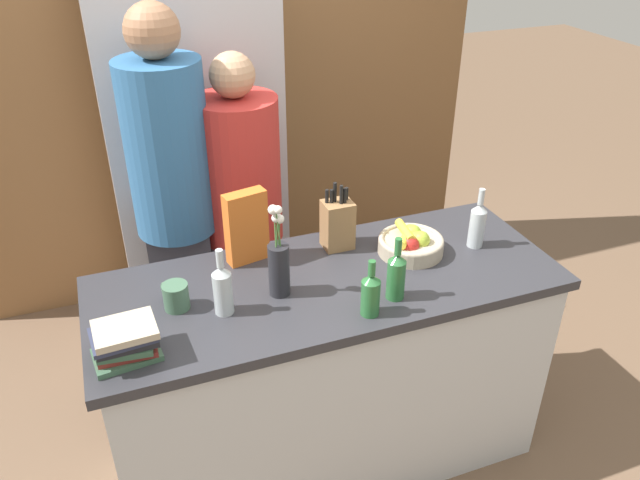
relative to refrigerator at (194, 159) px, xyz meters
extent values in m
plane|color=brown|center=(0.26, -1.24, -0.94)|extent=(14.00, 14.00, 0.00)
cube|color=silver|center=(0.26, -1.24, -0.50)|extent=(1.67, 0.65, 0.88)
cube|color=#2D2D33|center=(0.26, -1.24, -0.04)|extent=(1.74, 0.68, 0.04)
cube|color=brown|center=(0.26, 0.36, 0.36)|extent=(2.94, 0.12, 2.60)
cube|color=#B7B7BC|center=(0.00, 0.00, 0.00)|extent=(0.82, 0.60, 1.88)
cylinder|color=#B7B7BC|center=(-0.06, -0.31, 0.09)|extent=(0.02, 0.02, 1.03)
cylinder|color=tan|center=(0.64, -1.18, 0.01)|extent=(0.26, 0.26, 0.06)
torus|color=tan|center=(0.64, -1.18, 0.04)|extent=(0.26, 0.26, 0.02)
sphere|color=#99B233|center=(0.66, -1.20, 0.05)|extent=(0.07, 0.07, 0.07)
sphere|color=#99B233|center=(0.65, -1.15, 0.05)|extent=(0.08, 0.08, 0.08)
sphere|color=red|center=(0.61, -1.21, 0.04)|extent=(0.08, 0.08, 0.08)
sphere|color=#99B233|center=(0.65, -1.19, 0.04)|extent=(0.07, 0.07, 0.07)
sphere|color=#99B233|center=(0.65, -1.17, 0.03)|extent=(0.07, 0.07, 0.07)
cylinder|color=yellow|center=(0.61, -1.18, 0.06)|extent=(0.12, 0.14, 0.03)
cylinder|color=yellow|center=(0.62, -1.15, 0.07)|extent=(0.05, 0.15, 0.03)
cube|color=olive|center=(0.38, -1.03, 0.08)|extent=(0.12, 0.10, 0.20)
cylinder|color=black|center=(0.34, -1.02, 0.20)|extent=(0.01, 0.01, 0.06)
cylinder|color=black|center=(0.36, -1.02, 0.20)|extent=(0.01, 0.01, 0.07)
cylinder|color=black|center=(0.38, -1.02, 0.21)|extent=(0.01, 0.01, 0.09)
cylinder|color=black|center=(0.39, -1.04, 0.21)|extent=(0.01, 0.01, 0.09)
cylinder|color=black|center=(0.41, -1.04, 0.20)|extent=(0.01, 0.01, 0.07)
cylinder|color=black|center=(0.42, -1.02, 0.20)|extent=(0.01, 0.01, 0.06)
cylinder|color=#232328|center=(0.07, -1.26, 0.08)|extent=(0.08, 0.08, 0.20)
cylinder|color=#477538|center=(0.08, -1.26, 0.23)|extent=(0.01, 0.01, 0.10)
sphere|color=white|center=(0.08, -1.26, 0.28)|extent=(0.03, 0.03, 0.03)
cylinder|color=#477538|center=(0.07, -1.25, 0.23)|extent=(0.01, 0.01, 0.11)
sphere|color=white|center=(0.07, -1.25, 0.28)|extent=(0.03, 0.03, 0.03)
cylinder|color=#477538|center=(0.06, -1.26, 0.25)|extent=(0.01, 0.02, 0.14)
sphere|color=white|center=(0.06, -1.26, 0.32)|extent=(0.03, 0.03, 0.03)
cylinder|color=#477538|center=(0.07, -1.26, 0.25)|extent=(0.02, 0.01, 0.14)
sphere|color=white|center=(0.07, -1.27, 0.32)|extent=(0.03, 0.03, 0.03)
cube|color=orange|center=(0.02, -1.00, 0.12)|extent=(0.17, 0.09, 0.29)
cylinder|color=#42664C|center=(-0.29, -1.22, 0.03)|extent=(0.09, 0.09, 0.10)
torus|color=#42664C|center=(-0.31, -1.18, 0.03)|extent=(0.04, 0.06, 0.07)
cube|color=#3D6047|center=(-0.47, -1.42, -0.01)|extent=(0.21, 0.16, 0.02)
cube|color=maroon|center=(-0.47, -1.42, 0.01)|extent=(0.18, 0.12, 0.02)
cube|color=#3D6047|center=(-0.47, -1.43, 0.03)|extent=(0.17, 0.13, 0.02)
cube|color=#232328|center=(-0.47, -1.43, 0.05)|extent=(0.19, 0.12, 0.02)
cube|color=#2D334C|center=(-0.47, -1.42, 0.07)|extent=(0.20, 0.16, 0.02)
cube|color=#B7A88E|center=(-0.47, -1.42, 0.09)|extent=(0.19, 0.16, 0.02)
cylinder|color=#B2BCC1|center=(0.90, -1.22, 0.06)|extent=(0.06, 0.06, 0.16)
cone|color=#B2BCC1|center=(0.90, -1.22, 0.15)|extent=(0.06, 0.06, 0.03)
cylinder|color=#B2BCC1|center=(0.90, -1.22, 0.20)|extent=(0.02, 0.02, 0.07)
cylinder|color=#286633|center=(0.32, -1.48, 0.05)|extent=(0.07, 0.07, 0.13)
cone|color=#286633|center=(0.32, -1.48, 0.12)|extent=(0.07, 0.07, 0.03)
cylinder|color=#286633|center=(0.32, -1.48, 0.16)|extent=(0.02, 0.02, 0.05)
cylinder|color=#B2BCC1|center=(-0.14, -1.30, 0.06)|extent=(0.07, 0.07, 0.15)
cone|color=#B2BCC1|center=(-0.14, -1.30, 0.15)|extent=(0.07, 0.07, 0.03)
cylinder|color=#B2BCC1|center=(-0.14, -1.30, 0.20)|extent=(0.03, 0.03, 0.06)
cylinder|color=#286633|center=(0.44, -1.42, 0.05)|extent=(0.07, 0.07, 0.15)
cone|color=#286633|center=(0.44, -1.42, 0.14)|extent=(0.07, 0.07, 0.03)
cylinder|color=#286633|center=(0.44, -1.42, 0.19)|extent=(0.02, 0.02, 0.06)
cube|color=#383842|center=(-0.18, -0.58, -0.50)|extent=(0.30, 0.23, 0.88)
cylinder|color=#2D6093|center=(-0.18, -0.58, 0.30)|extent=(0.34, 0.34, 0.73)
sphere|color=#996B4C|center=(-0.18, -0.58, 0.77)|extent=(0.21, 0.21, 0.21)
cube|color=#383842|center=(0.11, -0.57, -0.55)|extent=(0.32, 0.25, 0.77)
cylinder|color=red|center=(0.11, -0.57, 0.16)|extent=(0.36, 0.36, 0.65)
sphere|color=tan|center=(0.11, -0.57, 0.58)|extent=(0.19, 0.19, 0.19)
camera|label=1|loc=(-0.43, -3.01, 1.27)|focal=35.00mm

